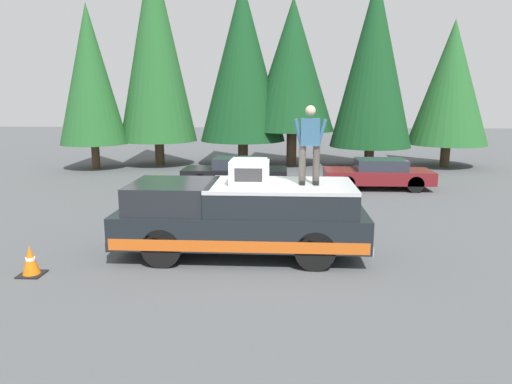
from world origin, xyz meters
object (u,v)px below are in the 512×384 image
at_px(pickup_truck, 242,217).
at_px(parked_car_black, 236,172).
at_px(traffic_cone, 31,261).
at_px(parked_car_maroon, 378,174).
at_px(person_on_truck_bed, 310,143).
at_px(compressor_unit, 249,172).

height_order(pickup_truck, parked_car_black, pickup_truck).
bearing_deg(pickup_truck, parked_car_black, 6.75).
bearing_deg(traffic_cone, parked_car_black, -18.12).
xyz_separation_m(parked_car_black, traffic_cone, (-9.62, 3.15, -0.29)).
distance_m(pickup_truck, parked_car_black, 8.19).
distance_m(parked_car_maroon, traffic_cone, 12.93).
xyz_separation_m(person_on_truck_bed, parked_car_maroon, (8.09, -3.14, -1.97)).
relative_size(compressor_unit, parked_car_maroon, 0.20).
height_order(pickup_truck, traffic_cone, pickup_truck).
bearing_deg(pickup_truck, compressor_unit, -129.28).
distance_m(person_on_truck_bed, parked_car_maroon, 8.90).
bearing_deg(person_on_truck_bed, parked_car_maroon, -21.21).
bearing_deg(parked_car_black, pickup_truck, -173.25).
distance_m(compressor_unit, parked_car_maroon, 9.41).
bearing_deg(pickup_truck, traffic_cone, 109.95).
relative_size(person_on_truck_bed, parked_car_maroon, 0.41).
xyz_separation_m(compressor_unit, person_on_truck_bed, (0.11, -1.29, 0.62)).
bearing_deg(parked_car_black, parked_car_maroon, -90.91).
height_order(compressor_unit, parked_car_maroon, compressor_unit).
bearing_deg(compressor_unit, parked_car_maroon, -28.37).
xyz_separation_m(compressor_unit, parked_car_black, (8.29, 1.15, -1.35)).
height_order(pickup_truck, parked_car_maroon, pickup_truck).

